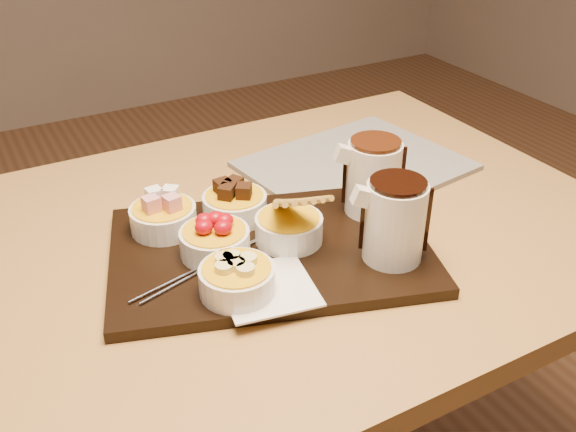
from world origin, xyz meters
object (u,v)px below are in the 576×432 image
pitcher_milk_chocolate (373,178)px  newspaper (355,166)px  dining_table (248,286)px  serving_board (270,251)px  bowl_strawberries (215,242)px  pitcher_dark_chocolate (395,222)px

pitcher_milk_chocolate → newspaper: bearing=81.5°
dining_table → newspaper: newspaper is taller
pitcher_milk_chocolate → newspaper: 0.20m
dining_table → serving_board: bearing=-84.4°
dining_table → newspaper: 0.31m
pitcher_milk_chocolate → dining_table: bearing=-177.9°
bowl_strawberries → newspaper: 0.38m
serving_board → pitcher_milk_chocolate: 0.20m
dining_table → pitcher_dark_chocolate: bearing=-50.4°
dining_table → bowl_strawberries: size_ratio=12.00×
newspaper → serving_board: bearing=-154.7°
pitcher_dark_chocolate → newspaper: size_ratio=0.31×
newspaper → pitcher_milk_chocolate: bearing=-124.4°
bowl_strawberries → pitcher_milk_chocolate: pitcher_milk_chocolate is taller
bowl_strawberries → newspaper: (0.35, 0.16, -0.03)m
pitcher_dark_chocolate → pitcher_milk_chocolate: same height
serving_board → newspaper: serving_board is taller
bowl_strawberries → newspaper: size_ratio=0.27×
newspaper → pitcher_dark_chocolate: bearing=-122.7°
pitcher_dark_chocolate → newspaper: pitcher_dark_chocolate is taller
pitcher_milk_chocolate → serving_board: bearing=-158.2°
dining_table → bowl_strawberries: bowl_strawberries is taller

